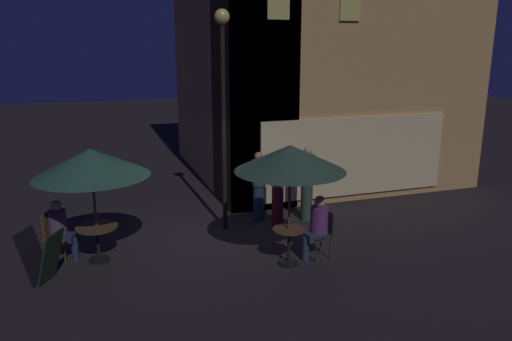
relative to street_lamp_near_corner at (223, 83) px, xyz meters
name	(u,v)px	position (x,y,z in m)	size (l,w,h in m)	color
ground_plane	(205,237)	(-0.57, -0.38, -3.32)	(60.00, 60.00, 0.00)	#272124
cafe_building	(288,63)	(2.80, 3.19, 0.30)	(7.67, 7.51, 7.25)	tan
street_lamp_near_corner	(223,83)	(0.00, 0.00, 0.00)	(0.32, 0.32, 4.85)	black
menu_sandwich_board	(42,256)	(-3.77, -1.50, -2.84)	(0.84, 0.79, 0.94)	black
cafe_table_0	(97,235)	(-2.81, -0.92, -2.77)	(0.79, 0.79, 0.72)	black
cafe_table_1	(289,240)	(0.65, -2.24, -2.83)	(0.63, 0.63, 0.73)	black
patio_umbrella_0	(91,163)	(-2.81, -0.92, -1.34)	(2.16, 2.16, 2.25)	black
patio_umbrella_1	(290,159)	(0.65, -2.24, -1.22)	(2.07, 2.07, 2.35)	black
cafe_chair_0	(54,232)	(-3.61, -0.58, -2.73)	(0.56, 0.56, 0.99)	brown
cafe_chair_1	(323,229)	(1.42, -2.13, -2.74)	(0.48, 0.48, 0.96)	#262626
patron_seated_0	(61,227)	(-3.47, -0.64, -2.62)	(0.53, 0.45, 1.23)	#242C4E
patron_seated_1	(317,223)	(1.28, -2.15, -2.59)	(0.54, 0.40, 1.29)	#25344A
patron_standing_2	(259,186)	(0.91, 0.28, -2.46)	(0.31, 0.31, 1.69)	#1E314C
patron_standing_3	(278,189)	(1.18, -0.28, -2.40)	(0.32, 0.32, 1.81)	#54161E
patron_standing_4	(307,183)	(2.02, -0.05, -2.40)	(0.33, 0.33, 1.81)	#2D483A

